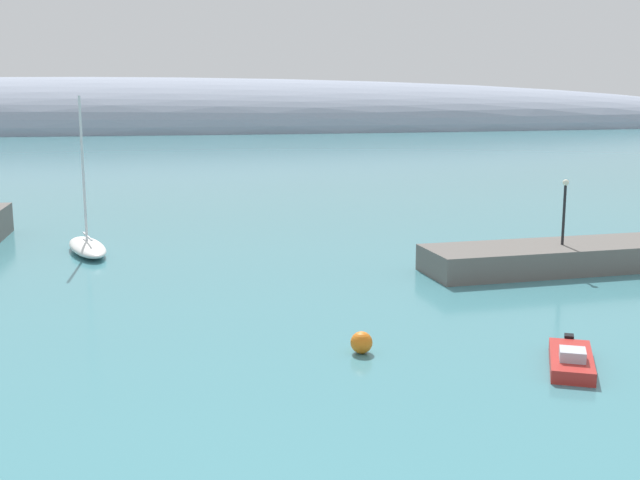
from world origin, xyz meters
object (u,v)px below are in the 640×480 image
object	(u,v)px
sailboat_white_near_shore	(87,246)
harbor_lamp_post	(564,204)
mooring_buoy_orange	(361,342)
motorboat_red_alongside_breakwater	(571,360)

from	to	relation	value
sailboat_white_near_shore	harbor_lamp_post	size ratio (longest dim) A/B	2.62
sailboat_white_near_shore	mooring_buoy_orange	world-z (taller)	sailboat_white_near_shore
sailboat_white_near_shore	mooring_buoy_orange	distance (m)	25.60
sailboat_white_near_shore	motorboat_red_alongside_breakwater	bearing A→B (deg)	-156.95
motorboat_red_alongside_breakwater	harbor_lamp_post	size ratio (longest dim) A/B	1.18
mooring_buoy_orange	harbor_lamp_post	distance (m)	19.59
sailboat_white_near_shore	harbor_lamp_post	world-z (taller)	sailboat_white_near_shore
mooring_buoy_orange	harbor_lamp_post	size ratio (longest dim) A/B	0.23
motorboat_red_alongside_breakwater	harbor_lamp_post	world-z (taller)	harbor_lamp_post
mooring_buoy_orange	sailboat_white_near_shore	bearing A→B (deg)	120.04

